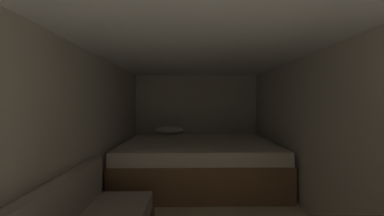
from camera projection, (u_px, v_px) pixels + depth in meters
wall_back at (196, 120)px, 4.85m from camera, size 2.76×0.05×1.98m
wall_left at (74, 140)px, 2.27m from camera, size 0.05×5.07×1.98m
wall_right at (332, 139)px, 2.31m from camera, size 0.05×5.07×1.98m
ceiling_slab at (205, 42)px, 2.27m from camera, size 2.76×5.07×0.05m
bed at (198, 161)px, 3.84m from camera, size 2.54×1.91×0.90m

